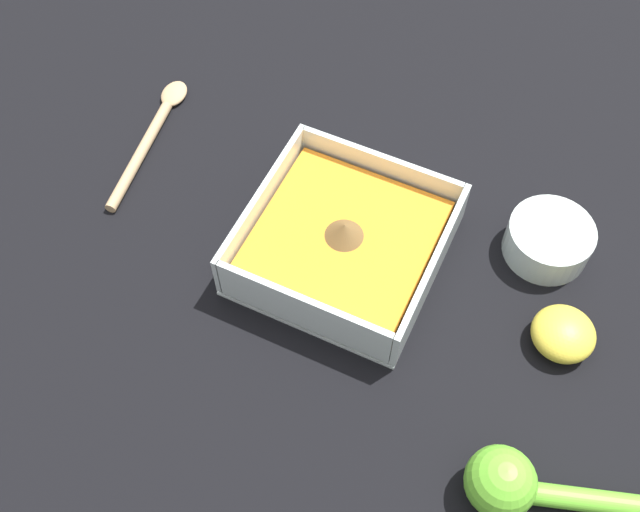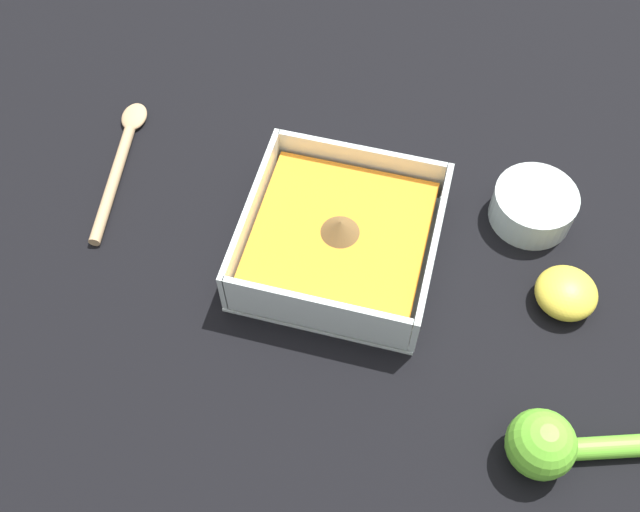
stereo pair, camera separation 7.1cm
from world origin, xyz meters
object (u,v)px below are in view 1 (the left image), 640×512
square_dish (344,245)px  spice_bowl (548,241)px  lemon_half (563,334)px  wooden_spoon (152,133)px  lemon_squeezer (528,487)px

square_dish → spice_bowl: 0.20m
lemon_half → square_dish: bearing=90.0°
lemon_half → spice_bowl: bearing=24.0°
lemon_half → wooden_spoon: bearing=83.7°
lemon_squeezer → wooden_spoon: lemon_squeezer is taller
spice_bowl → wooden_spoon: 0.44m
square_dish → wooden_spoon: bearing=78.4°
lemon_squeezer → lemon_half: lemon_squeezer is taller
lemon_squeezer → wooden_spoon: size_ratio=1.07×
square_dish → wooden_spoon: size_ratio=0.96×
square_dish → lemon_squeezer: (-0.15, -0.23, 0.00)m
wooden_spoon → square_dish: bearing=-110.4°
wooden_spoon → spice_bowl: bearing=-93.6°
spice_bowl → lemon_half: spice_bowl is taller
square_dish → lemon_half: 0.22m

